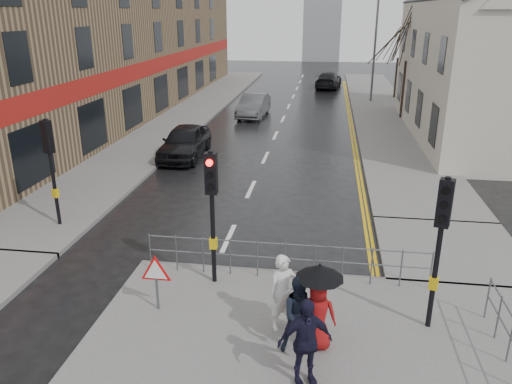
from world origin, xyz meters
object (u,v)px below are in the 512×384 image
(car_mid, at_px, (254,106))
(pedestrian_a, at_px, (283,293))
(car_parked, at_px, (185,142))
(pedestrian_with_umbrella, at_px, (318,301))
(pedestrian_b, at_px, (301,315))
(pedestrian_d, at_px, (305,342))

(car_mid, bearing_deg, pedestrian_a, -76.17)
(car_parked, bearing_deg, pedestrian_with_umbrella, -64.06)
(pedestrian_b, relative_size, car_parked, 0.36)
(pedestrian_a, relative_size, pedestrian_with_umbrella, 0.91)
(pedestrian_b, distance_m, pedestrian_d, 0.94)
(car_parked, bearing_deg, pedestrian_a, -65.74)
(car_parked, height_order, car_mid, car_parked)
(pedestrian_a, xyz_separation_m, pedestrian_d, (0.53, -1.63, 0.02))
(pedestrian_b, relative_size, pedestrian_with_umbrella, 0.87)
(pedestrian_a, height_order, car_mid, pedestrian_a)
(pedestrian_d, bearing_deg, car_parked, 92.20)
(pedestrian_d, xyz_separation_m, car_mid, (-4.61, 24.69, -0.29))
(pedestrian_with_umbrella, height_order, pedestrian_d, pedestrian_with_umbrella)
(pedestrian_a, height_order, pedestrian_d, pedestrian_d)
(pedestrian_a, distance_m, car_parked, 14.24)
(pedestrian_d, bearing_deg, car_mid, 79.20)
(pedestrian_a, xyz_separation_m, car_parked, (-5.84, 12.98, -0.23))
(pedestrian_b, distance_m, car_mid, 24.19)
(pedestrian_a, distance_m, pedestrian_with_umbrella, 0.95)
(car_parked, xyz_separation_m, car_mid, (1.76, 10.08, -0.04))
(pedestrian_b, distance_m, pedestrian_with_umbrella, 0.44)
(pedestrian_a, bearing_deg, pedestrian_d, -100.48)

